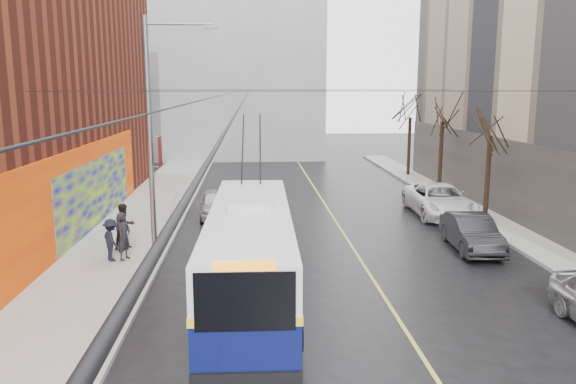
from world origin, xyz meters
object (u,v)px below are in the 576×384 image
object	(u,v)px
tree_near	(491,120)
tree_mid	(443,109)
tree_far	(411,107)
following_car	(215,203)
pedestrian_b	(125,226)
parked_car_c	(439,200)
parked_car_b	(472,233)
pedestrian_a	(124,236)
pedestrian_c	(111,240)
streetlight_pole	(154,134)
trolleybus	(250,250)

from	to	relation	value
tree_near	tree_mid	bearing A→B (deg)	90.00
tree_near	tree_far	bearing A→B (deg)	90.00
following_car	pedestrian_b	xyz separation A→B (m)	(-3.21, -6.20, 0.38)
parked_car_c	tree_far	bearing A→B (deg)	82.07
parked_car_b	pedestrian_a	world-z (taller)	pedestrian_a
tree_mid	tree_far	bearing A→B (deg)	90.00
tree_far	pedestrian_c	xyz separation A→B (m)	(-16.86, -20.13, -4.20)
streetlight_pole	parked_car_c	size ratio (longest dim) A/B	1.56
tree_near	pedestrian_b	world-z (taller)	tree_near
tree_mid	pedestrian_a	distance (m)	21.37
tree_mid	parked_car_b	bearing A→B (deg)	-102.80
trolleybus	parked_car_c	xyz separation A→B (m)	(9.70, 10.87, -0.71)
pedestrian_a	pedestrian_b	world-z (taller)	pedestrian_b
tree_far	parked_car_b	xyz separation A→B (m)	(-2.76, -19.13, -4.42)
parked_car_c	pedestrian_a	xyz separation A→B (m)	(-14.40, -7.13, 0.25)
tree_mid	parked_car_b	size ratio (longest dim) A/B	1.53
tree_near	tree_far	distance (m)	14.00
pedestrian_b	parked_car_b	bearing A→B (deg)	-47.17
tree_near	pedestrian_b	xyz separation A→B (m)	(-16.71, -4.55, -3.91)
streetlight_pole	tree_near	size ratio (longest dim) A/B	1.41
tree_near	pedestrian_a	bearing A→B (deg)	-159.80
parked_car_c	pedestrian_c	size ratio (longest dim) A/B	3.64
tree_near	pedestrian_b	bearing A→B (deg)	-164.76
parked_car_b	pedestrian_a	xyz separation A→B (m)	(-13.65, -0.90, 0.34)
tree_far	pedestrian_b	world-z (taller)	tree_far
tree_far	trolleybus	xyz separation A→B (m)	(-11.70, -23.78, -3.63)
trolleybus	pedestrian_c	distance (m)	6.35
trolleybus	following_car	size ratio (longest dim) A/B	2.87
trolleybus	pedestrian_c	world-z (taller)	trolleybus
tree_mid	pedestrian_c	bearing A→B (deg)	-142.09
streetlight_pole	pedestrian_b	xyz separation A→B (m)	(-1.57, 1.45, -3.78)
parked_car_b	tree_far	bearing A→B (deg)	85.88
tree_near	pedestrian_c	bearing A→B (deg)	-160.03
pedestrian_c	streetlight_pole	bearing A→B (deg)	-121.05
tree_far	pedestrian_a	size ratio (longest dim) A/B	3.62
parked_car_c	following_car	size ratio (longest dim) A/B	1.43
tree_mid	trolleybus	size ratio (longest dim) A/B	0.58
tree_near	parked_car_c	size ratio (longest dim) A/B	1.11
tree_mid	trolleybus	xyz separation A→B (m)	(-11.70, -16.78, -3.74)
parked_car_b	pedestrian_c	bearing A→B (deg)	-171.89
tree_mid	pedestrian_b	bearing A→B (deg)	-145.34
streetlight_pole	parked_car_b	distance (m)	13.08
tree_mid	tree_far	size ratio (longest dim) A/B	1.02
parked_car_b	pedestrian_c	xyz separation A→B (m)	(-14.10, -0.99, 0.22)
parked_car_c	pedestrian_c	xyz separation A→B (m)	(-14.86, -7.22, 0.14)
trolleybus	parked_car_c	world-z (taller)	trolleybus
pedestrian_b	pedestrian_c	bearing A→B (deg)	-140.21
streetlight_pole	pedestrian_c	size ratio (longest dim) A/B	5.67
tree_mid	parked_car_c	distance (m)	7.66
tree_near	trolleybus	size ratio (longest dim) A/B	0.55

